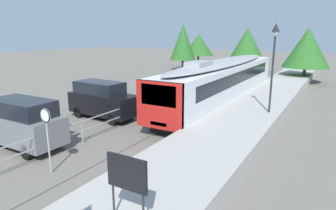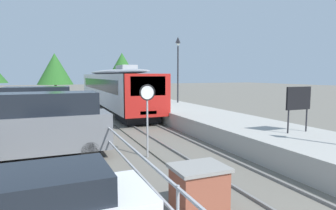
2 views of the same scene
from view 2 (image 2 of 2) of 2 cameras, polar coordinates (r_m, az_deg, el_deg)
name	(u,v)px [view 2 (image 2 of 2)]	position (r m, az deg, el deg)	size (l,w,h in m)	color
ground_plane	(82,115)	(23.62, -16.98, -1.93)	(160.00, 160.00, 0.00)	#6B665B
track_rails	(119,113)	(24.09, -9.86, -1.52)	(3.20, 60.00, 0.14)	#6B665B
commuter_train	(113,86)	(25.97, -10.99, 3.68)	(2.82, 19.91, 3.74)	silver
station_platform	(155,106)	(24.95, -2.59, -0.22)	(3.90, 60.00, 0.90)	#A8A59E
platform_lamp_mid_platform	(178,57)	(23.48, 2.01, 9.59)	(0.34, 0.34, 5.35)	#232328
platform_notice_board	(298,100)	(12.20, 24.72, 0.95)	(1.20, 0.08, 1.80)	#232328
speed_limit_sign	(147,102)	(10.74, -4.17, 0.53)	(0.61, 0.10, 2.81)	#9EA0A5
brick_utility_cabinet	(199,190)	(6.70, 6.19, -16.58)	(1.21, 0.99, 1.13)	brown
carpark_fence	(97,124)	(13.63, -14.07, -3.63)	(0.06, 36.06, 1.25)	#9EA0A5
parked_van_grey	(44,125)	(11.53, -23.65, -3.74)	(4.90, 1.96, 2.51)	slate
parked_van_black	(43,108)	(17.56, -23.87, -0.57)	(5.01, 2.23, 2.51)	black
tree_behind_station_far	(55,69)	(47.41, -21.75, 6.75)	(5.33, 5.33, 6.54)	brown
tree_distant_centre	(122,69)	(41.59, -9.20, 7.22)	(5.19, 5.19, 6.35)	brown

